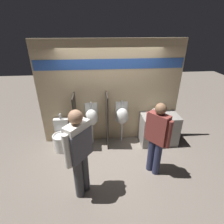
# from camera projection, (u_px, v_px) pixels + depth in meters

# --- Properties ---
(ground_plane) EXTENTS (16.00, 16.00, 0.00)m
(ground_plane) POSITION_uv_depth(u_px,v_px,m) (113.00, 150.00, 4.59)
(ground_plane) COLOR #70665B
(display_wall) EXTENTS (3.65, 0.07, 2.70)m
(display_wall) POSITION_uv_depth(u_px,v_px,m) (110.00, 94.00, 4.51)
(display_wall) COLOR tan
(display_wall) RESTS_ON ground_plane
(sink_counter) EXTENTS (0.98, 0.59, 0.84)m
(sink_counter) POSITION_uv_depth(u_px,v_px,m) (159.00, 129.00, 4.76)
(sink_counter) COLOR gray
(sink_counter) RESTS_ON ground_plane
(sink_basin) EXTENTS (0.33, 0.33, 0.25)m
(sink_basin) POSITION_uv_depth(u_px,v_px,m) (158.00, 113.00, 4.59)
(sink_basin) COLOR white
(sink_basin) RESTS_ON sink_counter
(cell_phone) EXTENTS (0.07, 0.14, 0.01)m
(cell_phone) POSITION_uv_depth(u_px,v_px,m) (151.00, 118.00, 4.44)
(cell_phone) COLOR #232328
(cell_phone) RESTS_ON sink_counter
(divider_near_counter) EXTENTS (0.03, 0.51, 1.46)m
(divider_near_counter) POSITION_uv_depth(u_px,v_px,m) (76.00, 122.00, 4.47)
(divider_near_counter) COLOR #28231E
(divider_near_counter) RESTS_ON ground_plane
(divider_mid) EXTENTS (0.03, 0.51, 1.46)m
(divider_mid) POSITION_uv_depth(u_px,v_px,m) (107.00, 121.00, 4.54)
(divider_mid) COLOR #28231E
(divider_mid) RESTS_ON ground_plane
(urinal_near_counter) EXTENTS (0.34, 0.30, 1.19)m
(urinal_near_counter) POSITION_uv_depth(u_px,v_px,m) (92.00, 117.00, 4.58)
(urinal_near_counter) COLOR silver
(urinal_near_counter) RESTS_ON ground_plane
(urinal_far) EXTENTS (0.34, 0.30, 1.19)m
(urinal_far) POSITION_uv_depth(u_px,v_px,m) (122.00, 116.00, 4.65)
(urinal_far) COLOR silver
(urinal_far) RESTS_ON ground_plane
(toilet) EXTENTS (0.42, 0.59, 0.91)m
(toilet) POSITION_uv_depth(u_px,v_px,m) (61.00, 138.00, 4.56)
(toilet) COLOR white
(toilet) RESTS_ON ground_plane
(person_in_vest) EXTENTS (0.47, 0.52, 1.80)m
(person_in_vest) POSITION_uv_depth(u_px,v_px,m) (79.00, 149.00, 3.00)
(person_in_vest) COLOR #3D3D42
(person_in_vest) RESTS_ON ground_plane
(person_with_lanyard) EXTENTS (0.41, 0.48, 1.67)m
(person_with_lanyard) POSITION_uv_depth(u_px,v_px,m) (157.00, 137.00, 3.55)
(person_with_lanyard) COLOR #282D4C
(person_with_lanyard) RESTS_ON ground_plane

